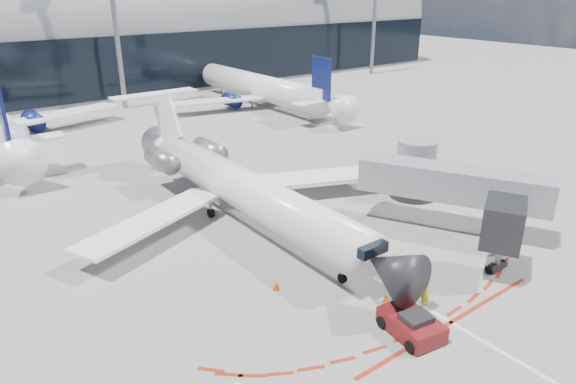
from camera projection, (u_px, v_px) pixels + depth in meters
ground at (311, 241)px, 35.41m from camera, size 260.00×260.00×0.00m
apron_centerline at (294, 231)px, 36.89m from camera, size 0.25×40.00×0.01m
apron_stop_bar at (451, 322)px, 26.92m from camera, size 14.00×0.25×0.01m
terminal_building at (48, 39)px, 80.19m from camera, size 150.00×24.15×24.00m
jet_bridge at (441, 182)px, 37.54m from camera, size 10.03×15.20×4.90m
light_mast_centre at (114, 16)px, 68.96m from camera, size 0.70×0.70×25.00m
light_mast_east at (375, 7)px, 96.94m from camera, size 0.70×0.70×25.00m
regional_jet at (239, 186)px, 37.96m from camera, size 25.44×31.37×7.86m
pushback_tug at (411, 324)px, 25.83m from camera, size 2.59×5.19×1.32m
ramp_worker at (425, 293)px, 27.90m from camera, size 0.68×0.47×1.78m
safety_cone_left at (276, 285)px, 29.71m from camera, size 0.41×0.41×0.57m
safety_cone_right at (385, 299)px, 28.47m from camera, size 0.40×0.40×0.55m
bg_airliner_1 at (260, 69)px, 73.61m from camera, size 31.86×33.73×10.31m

